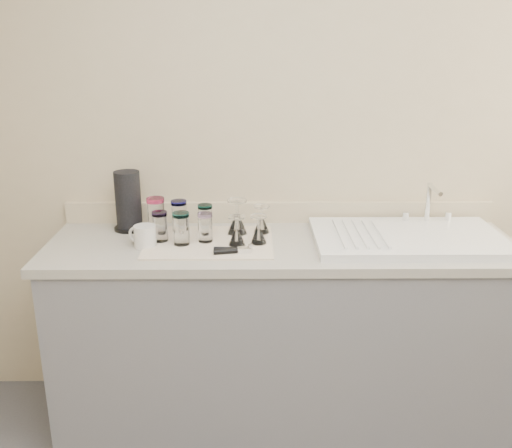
{
  "coord_description": "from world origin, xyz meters",
  "views": [
    {
      "loc": [
        -0.13,
        -1.15,
        1.75
      ],
      "look_at": [
        -0.12,
        1.15,
        1.0
      ],
      "focal_mm": 40.0,
      "sensor_mm": 36.0,
      "label": 1
    }
  ],
  "objects_px": {
    "white_mug": "(144,236)",
    "tumbler_purple": "(205,218)",
    "can_opener": "(233,250)",
    "sink_unit": "(408,237)",
    "goblet_front_right": "(259,234)",
    "tumbler_lavender": "(205,227)",
    "tumbler_cyan": "(179,215)",
    "paper_towel_roll": "(128,201)",
    "tumbler_teal": "(156,215)",
    "goblet_front_left": "(237,235)",
    "tumbler_magenta": "(160,226)",
    "goblet_back_right": "(262,224)",
    "tumbler_blue": "(181,228)",
    "goblet_back_left": "(237,222)"
  },
  "relations": [
    {
      "from": "tumbler_magenta",
      "to": "tumbler_cyan",
      "type": "bearing_deg",
      "value": 64.47
    },
    {
      "from": "paper_towel_roll",
      "to": "can_opener",
      "type": "bearing_deg",
      "value": -33.73
    },
    {
      "from": "tumbler_blue",
      "to": "paper_towel_roll",
      "type": "bearing_deg",
      "value": 139.85
    },
    {
      "from": "can_opener",
      "to": "white_mug",
      "type": "relative_size",
      "value": 1.16
    },
    {
      "from": "tumbler_magenta",
      "to": "goblet_front_left",
      "type": "bearing_deg",
      "value": -9.33
    },
    {
      "from": "tumbler_magenta",
      "to": "white_mug",
      "type": "xyz_separation_m",
      "value": [
        -0.06,
        -0.05,
        -0.03
      ]
    },
    {
      "from": "tumbler_magenta",
      "to": "goblet_front_right",
      "type": "height_order",
      "value": "tumbler_magenta"
    },
    {
      "from": "tumbler_teal",
      "to": "can_opener",
      "type": "height_order",
      "value": "tumbler_teal"
    },
    {
      "from": "tumbler_teal",
      "to": "tumbler_magenta",
      "type": "xyz_separation_m",
      "value": [
        0.04,
        -0.12,
        -0.01
      ]
    },
    {
      "from": "tumbler_teal",
      "to": "goblet_back_right",
      "type": "bearing_deg",
      "value": -2.11
    },
    {
      "from": "sink_unit",
      "to": "goblet_front_right",
      "type": "xyz_separation_m",
      "value": [
        -0.66,
        -0.04,
        0.03
      ]
    },
    {
      "from": "sink_unit",
      "to": "white_mug",
      "type": "distance_m",
      "value": 1.15
    },
    {
      "from": "sink_unit",
      "to": "tumbler_cyan",
      "type": "xyz_separation_m",
      "value": [
        -1.02,
        0.14,
        0.06
      ]
    },
    {
      "from": "goblet_front_right",
      "to": "goblet_back_left",
      "type": "bearing_deg",
      "value": 126.25
    },
    {
      "from": "tumbler_teal",
      "to": "goblet_front_left",
      "type": "bearing_deg",
      "value": -25.83
    },
    {
      "from": "tumbler_cyan",
      "to": "tumbler_teal",
      "type": "bearing_deg",
      "value": -172.04
    },
    {
      "from": "tumbler_cyan",
      "to": "goblet_front_left",
      "type": "relative_size",
      "value": 1.12
    },
    {
      "from": "can_opener",
      "to": "tumbler_cyan",
      "type": "bearing_deg",
      "value": 131.81
    },
    {
      "from": "sink_unit",
      "to": "paper_towel_roll",
      "type": "xyz_separation_m",
      "value": [
        -1.26,
        0.18,
        0.12
      ]
    },
    {
      "from": "tumbler_cyan",
      "to": "tumbler_lavender",
      "type": "bearing_deg",
      "value": -48.67
    },
    {
      "from": "goblet_front_left",
      "to": "sink_unit",
      "type": "bearing_deg",
      "value": 4.45
    },
    {
      "from": "tumbler_purple",
      "to": "goblet_back_right",
      "type": "distance_m",
      "value": 0.26
    },
    {
      "from": "sink_unit",
      "to": "white_mug",
      "type": "relative_size",
      "value": 5.82
    },
    {
      "from": "goblet_back_left",
      "to": "white_mug",
      "type": "bearing_deg",
      "value": -158.9
    },
    {
      "from": "tumbler_purple",
      "to": "goblet_front_right",
      "type": "xyz_separation_m",
      "value": [
        0.24,
        -0.14,
        -0.02
      ]
    },
    {
      "from": "goblet_front_left",
      "to": "white_mug",
      "type": "height_order",
      "value": "goblet_front_left"
    },
    {
      "from": "goblet_front_left",
      "to": "paper_towel_roll",
      "type": "height_order",
      "value": "paper_towel_roll"
    },
    {
      "from": "tumbler_teal",
      "to": "goblet_back_right",
      "type": "xyz_separation_m",
      "value": [
        0.48,
        -0.02,
        -0.04
      ]
    },
    {
      "from": "goblet_front_right",
      "to": "white_mug",
      "type": "distance_m",
      "value": 0.49
    },
    {
      "from": "goblet_front_right",
      "to": "goblet_front_left",
      "type": "bearing_deg",
      "value": -166.74
    },
    {
      "from": "tumbler_teal",
      "to": "tumbler_cyan",
      "type": "relative_size",
      "value": 1.12
    },
    {
      "from": "goblet_back_right",
      "to": "white_mug",
      "type": "distance_m",
      "value": 0.53
    },
    {
      "from": "goblet_back_left",
      "to": "goblet_front_left",
      "type": "xyz_separation_m",
      "value": [
        0.0,
        -0.15,
        -0.01
      ]
    },
    {
      "from": "tumbler_teal",
      "to": "tumbler_purple",
      "type": "distance_m",
      "value": 0.23
    },
    {
      "from": "tumbler_purple",
      "to": "paper_towel_roll",
      "type": "relative_size",
      "value": 0.48
    },
    {
      "from": "goblet_back_left",
      "to": "goblet_back_right",
      "type": "height_order",
      "value": "goblet_back_left"
    },
    {
      "from": "sink_unit",
      "to": "can_opener",
      "type": "bearing_deg",
      "value": -168.83
    },
    {
      "from": "tumbler_blue",
      "to": "sink_unit",
      "type": "bearing_deg",
      "value": 2.77
    },
    {
      "from": "can_opener",
      "to": "tumbler_lavender",
      "type": "bearing_deg",
      "value": 132.31
    },
    {
      "from": "sink_unit",
      "to": "goblet_back_right",
      "type": "xyz_separation_m",
      "value": [
        -0.64,
        0.1,
        0.03
      ]
    },
    {
      "from": "goblet_front_left",
      "to": "goblet_front_right",
      "type": "bearing_deg",
      "value": 13.26
    },
    {
      "from": "tumbler_teal",
      "to": "tumbler_blue",
      "type": "distance_m",
      "value": 0.22
    },
    {
      "from": "tumbler_purple",
      "to": "white_mug",
      "type": "relative_size",
      "value": 0.93
    },
    {
      "from": "white_mug",
      "to": "tumbler_purple",
      "type": "bearing_deg",
      "value": 33.92
    },
    {
      "from": "tumbler_lavender",
      "to": "can_opener",
      "type": "distance_m",
      "value": 0.19
    },
    {
      "from": "tumbler_purple",
      "to": "paper_towel_roll",
      "type": "xyz_separation_m",
      "value": [
        -0.36,
        0.07,
        0.06
      ]
    },
    {
      "from": "tumbler_purple",
      "to": "tumbler_lavender",
      "type": "relative_size",
      "value": 1.02
    },
    {
      "from": "sink_unit",
      "to": "can_opener",
      "type": "height_order",
      "value": "sink_unit"
    },
    {
      "from": "tumbler_cyan",
      "to": "goblet_front_right",
      "type": "distance_m",
      "value": 0.4
    },
    {
      "from": "sink_unit",
      "to": "goblet_back_right",
      "type": "bearing_deg",
      "value": 170.87
    }
  ]
}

